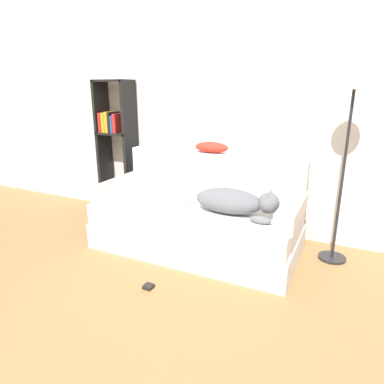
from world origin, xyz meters
name	(u,v)px	position (x,y,z in m)	size (l,w,h in m)	color
wall_back	(229,100)	(0.00, 2.44, 1.35)	(8.13, 0.06, 2.70)	silver
couch	(196,227)	(-0.04, 1.75, 0.21)	(1.87, 0.92, 0.43)	silver
couch_backrest	(213,174)	(-0.04, 2.14, 0.64)	(1.83, 0.15, 0.42)	silver
couch_arm_left	(120,186)	(-0.90, 1.75, 0.51)	(0.15, 0.73, 0.15)	silver
couch_arm_right	(292,211)	(0.82, 1.75, 0.51)	(0.15, 0.73, 0.15)	silver
dog	(234,201)	(0.35, 1.69, 0.55)	(0.73, 0.31, 0.24)	slate
laptop	(178,202)	(-0.22, 1.72, 0.44)	(0.30, 0.24, 0.02)	#B7B7BC
throw_pillow	(212,147)	(-0.07, 2.17, 0.91)	(0.34, 0.17, 0.11)	red
bookshelf	(116,139)	(-1.31, 2.25, 0.90)	(0.43, 0.26, 1.56)	black
floor_lamp	(351,110)	(1.16, 2.08, 1.30)	(0.24, 0.24, 1.63)	#232326
power_adapter	(148,287)	(-0.07, 0.96, 0.01)	(0.07, 0.07, 0.03)	black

